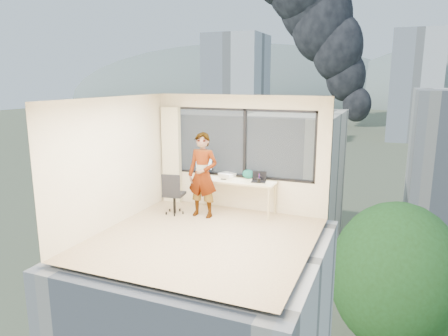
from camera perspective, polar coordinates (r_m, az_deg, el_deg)
The scene contains 24 objects.
floor at distance 7.91m, azimuth -2.78°, elevation -9.60°, with size 4.00×4.00×0.01m, color tan.
ceiling at distance 7.35m, azimuth -3.00°, elevation 9.56°, with size 4.00×4.00×0.01m, color white.
wall_front at distance 5.84m, azimuth -11.26°, elevation -4.32°, with size 4.00×0.01×2.60m, color beige.
wall_left at distance 8.55m, azimuth -15.11°, elevation 0.75°, with size 0.01×4.00×2.60m, color beige.
wall_right at distance 6.94m, azimuth 12.25°, elevation -1.73°, with size 0.01×4.00×2.60m, color beige.
window_wall at distance 9.29m, azimuth 2.63°, elevation 3.44°, with size 3.30×0.16×1.55m, color black, non-canonical shape.
curtain at distance 9.97m, azimuth -7.25°, elevation 1.78°, with size 0.45×0.14×2.30m, color beige.
desk at distance 9.24m, azimuth 1.55°, elevation -3.90°, with size 1.80×0.60×0.75m, color #C7B285.
chair at distance 9.18m, azimuth -6.91°, elevation -3.44°, with size 0.48×0.48×0.95m, color black, non-canonical shape.
person at distance 8.86m, azimuth -2.96°, elevation -0.98°, with size 0.67×0.44×1.84m, color #2D2D33.
monitor at distance 9.47m, azimuth -2.76°, elevation 0.37°, with size 0.49×0.11×0.49m, color black, non-canonical shape.
game_console at distance 9.45m, azimuth 0.46°, elevation -0.94°, with size 0.33×0.27×0.08m, color white.
laptop at distance 8.97m, azimuth 4.81°, elevation -1.31°, with size 0.31×0.32×0.20m, color black, non-canonical shape.
cellphone at distance 9.17m, azimuth -0.07°, elevation -1.54°, with size 0.12×0.05×0.01m, color black.
pen_cup at distance 8.90m, azimuth 4.82°, elevation -1.74°, with size 0.08×0.08×0.10m, color black.
handbag at distance 9.24m, azimuth 3.37°, elevation -0.84°, with size 0.27×0.14×0.21m, color #0B4645.
exterior_ground at distance 127.81m, azimuth 20.71°, elevation 3.79°, with size 400.00×400.00×0.04m, color #515B3D.
near_bldg_a at distance 39.86m, azimuth 3.83°, elevation -2.27°, with size 16.00×12.00×14.00m, color #F1E8CA.
far_tower_a at distance 108.60m, azimuth 1.74°, elevation 10.64°, with size 14.00×14.00×28.00m, color silver.
far_tower_b at distance 126.75m, azimuth 24.89°, elevation 10.21°, with size 13.00×13.00×30.00m, color silver.
far_tower_d at distance 168.99m, azimuth 0.32°, elevation 10.18°, with size 16.00×14.00×22.00m, color silver.
hill_a at distance 349.49m, azimuth 1.64°, elevation 9.41°, with size 288.00×216.00×90.00m, color slate.
tree_a at distance 36.80m, azimuth -10.85°, elevation -8.62°, with size 7.00×7.00×8.00m, color #274F1A, non-canonical shape.
tree_b at distance 27.62m, azimuth 22.41°, elevation -15.56°, with size 7.60×7.60×9.00m, color #274F1A, non-canonical shape.
Camera 1 is at (3.13, -6.65, 2.94)m, focal length 33.06 mm.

